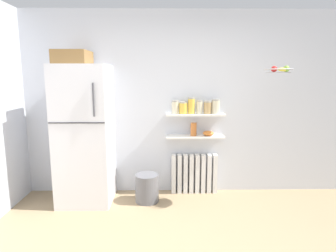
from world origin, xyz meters
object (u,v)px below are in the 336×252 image
Objects in this scene: storage_jar_2 at (191,106)px; storage_jar_0 at (175,107)px; storage_jar_5 at (216,107)px; hanging_fruit_basket at (279,70)px; radiator at (194,174)px; shelf_bowl at (208,133)px; storage_jar_4 at (208,107)px; vase at (194,129)px; storage_jar_1 at (183,108)px; storage_jar_3 at (200,107)px; trash_bin at (147,188)px; refrigerator at (84,132)px.

storage_jar_0 is at bearing -180.00° from storage_jar_2.
storage_jar_5 is 0.58× the size of hanging_fruit_basket.
shelf_bowl reaches higher than radiator.
storage_jar_0 is 1.05× the size of storage_jar_4.
vase is (0.26, 0.00, -0.31)m from storage_jar_0.
storage_jar_1 is at bearing 180.00° from storage_jar_5.
storage_jar_0 is 0.23m from storage_jar_2.
storage_jar_3 reaches higher than trash_bin.
storage_jar_3 is at bearing -27.81° from radiator.
storage_jar_1 is 0.23m from storage_jar_3.
storage_jar_3 reaches higher than shelf_bowl.
storage_jar_5 is at bearing -0.00° from storage_jar_4.
radiator is 1.84m from hanging_fruit_basket.
trash_bin is at bearing -155.47° from radiator.
storage_jar_5 reaches higher than vase.
refrigerator is 1.60m from storage_jar_3.
shelf_bowl is (-0.10, 0.00, -0.38)m from storage_jar_5.
storage_jar_0 is 0.34m from storage_jar_3.
refrigerator is at bearing -170.33° from radiator.
hanging_fruit_basket is (0.76, -0.49, 0.87)m from shelf_bowl.
storage_jar_5 is at bearing 16.16° from trash_bin.
storage_jar_0 is 0.60m from shelf_bowl.
vase is at bearing -125.18° from radiator.
storage_jar_4 reaches higher than storage_jar_1.
vase reaches higher than shelf_bowl.
shelf_bowl is (0.02, -0.00, -0.37)m from storage_jar_4.
storage_jar_2 is 0.23m from storage_jar_4.
trash_bin is at bearing -144.54° from storage_jar_0.
storage_jar_3 is 1.02× the size of vase.
shelf_bowl is 1.15m from trash_bin.
storage_jar_1 is 0.83× the size of storage_jar_5.
storage_jar_3 is at bearing 8.24° from refrigerator.
storage_jar_5 reaches higher than storage_jar_1.
trash_bin is (-0.50, -0.28, -1.07)m from storage_jar_1.
radiator is 3.93× the size of storage_jar_1.
storage_jar_3 is at bearing 20.80° from trash_bin.
radiator is at bearing 9.67° from refrigerator.
storage_jar_0 is at bearing -180.00° from storage_jar_3.
hanging_fruit_basket is at bearing -36.23° from storage_jar_5.
hanging_fruit_basket reaches higher than shelf_bowl.
storage_jar_5 is (0.23, 0.00, 0.01)m from storage_jar_3.
storage_jar_2 is 1.12× the size of storage_jar_5.
storage_jar_1 is at bearing 180.00° from storage_jar_3.
storage_jar_0 reaches higher than storage_jar_1.
storage_jar_1 is at bearing 180.00° from storage_jar_2.
storage_jar_1 is at bearing 180.00° from storage_jar_4.
storage_jar_0 is 1.42m from hanging_fruit_basket.
hanging_fruit_basket is at bearing -23.56° from storage_jar_1.
storage_jar_2 is at bearing 180.00° from shelf_bowl.
storage_jar_0 is 0.41m from vase.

